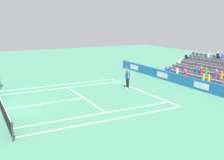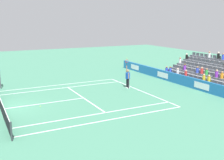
# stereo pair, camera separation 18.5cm
# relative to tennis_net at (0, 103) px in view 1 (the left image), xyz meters

# --- Properties ---
(ground_plane) EXTENTS (80.00, 80.00, 0.00)m
(ground_plane) POSITION_rel_tennis_net_xyz_m (0.00, 0.00, -0.49)
(ground_plane) COLOR #47896B
(line_baseline) EXTENTS (10.97, 0.10, 0.01)m
(line_baseline) POSITION_rel_tennis_net_xyz_m (0.00, -11.89, -0.49)
(line_baseline) COLOR white
(line_baseline) RESTS_ON ground
(line_service) EXTENTS (8.23, 0.10, 0.01)m
(line_service) POSITION_rel_tennis_net_xyz_m (0.00, -6.40, -0.49)
(line_service) COLOR white
(line_service) RESTS_ON ground
(line_centre_service) EXTENTS (0.10, 6.40, 0.01)m
(line_centre_service) POSITION_rel_tennis_net_xyz_m (0.00, -3.20, -0.49)
(line_centre_service) COLOR white
(line_centre_service) RESTS_ON ground
(line_singles_sideline_left) EXTENTS (0.10, 11.89, 0.01)m
(line_singles_sideline_left) POSITION_rel_tennis_net_xyz_m (4.12, -5.95, -0.49)
(line_singles_sideline_left) COLOR white
(line_singles_sideline_left) RESTS_ON ground
(line_singles_sideline_right) EXTENTS (0.10, 11.89, 0.01)m
(line_singles_sideline_right) POSITION_rel_tennis_net_xyz_m (-4.12, -5.95, -0.49)
(line_singles_sideline_right) COLOR white
(line_singles_sideline_right) RESTS_ON ground
(line_doubles_sideline_left) EXTENTS (0.10, 11.89, 0.01)m
(line_doubles_sideline_left) POSITION_rel_tennis_net_xyz_m (5.49, -5.95, -0.49)
(line_doubles_sideline_left) COLOR white
(line_doubles_sideline_left) RESTS_ON ground
(line_doubles_sideline_right) EXTENTS (0.10, 11.89, 0.01)m
(line_doubles_sideline_right) POSITION_rel_tennis_net_xyz_m (-5.49, -5.95, -0.49)
(line_doubles_sideline_right) COLOR white
(line_doubles_sideline_right) RESTS_ON ground
(line_centre_mark) EXTENTS (0.10, 0.20, 0.01)m
(line_centre_mark) POSITION_rel_tennis_net_xyz_m (0.00, -11.79, -0.49)
(line_centre_mark) COLOR white
(line_centre_mark) RESTS_ON ground
(sponsor_barrier) EXTENTS (22.60, 0.22, 1.00)m
(sponsor_barrier) POSITION_rel_tennis_net_xyz_m (0.00, -16.75, 0.01)
(sponsor_barrier) COLOR #1E66AD
(sponsor_barrier) RESTS_ON ground
(tennis_net) EXTENTS (11.97, 0.10, 1.07)m
(tennis_net) POSITION_rel_tennis_net_xyz_m (0.00, 0.00, 0.00)
(tennis_net) COLOR #33383D
(tennis_net) RESTS_ON ground
(tennis_player) EXTENTS (0.53, 0.37, 2.85)m
(tennis_player) POSITION_rel_tennis_net_xyz_m (1.29, -11.37, 0.50)
(tennis_player) COLOR black
(tennis_player) RESTS_ON ground
(stadium_stand) EXTENTS (8.06, 4.75, 3.03)m
(stadium_stand) POSITION_rel_tennis_net_xyz_m (-0.01, -20.31, 0.33)
(stadium_stand) COLOR gray
(stadium_stand) RESTS_ON ground
(loose_tennis_ball) EXTENTS (0.07, 0.07, 0.07)m
(loose_tennis_ball) POSITION_rel_tennis_net_xyz_m (-0.68, -2.69, -0.46)
(loose_tennis_ball) COLOR #D1E533
(loose_tennis_ball) RESTS_ON ground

